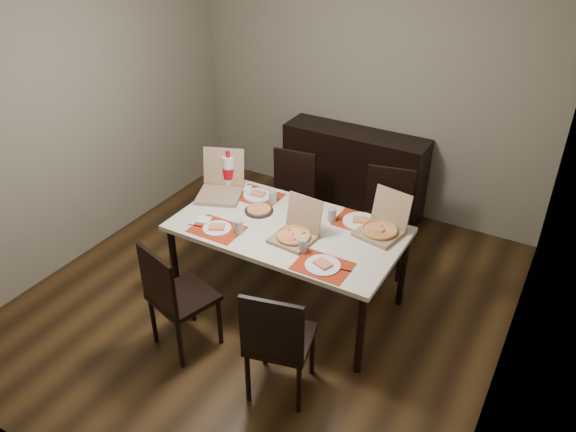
% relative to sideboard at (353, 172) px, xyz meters
% --- Properties ---
extents(ground, '(3.80, 4.00, 0.02)m').
position_rel_sideboard_xyz_m(ground, '(0.00, -1.78, -0.46)').
color(ground, '#3D2813').
rests_on(ground, ground).
extents(room_walls, '(3.84, 4.02, 2.62)m').
position_rel_sideboard_xyz_m(room_walls, '(0.00, -1.35, 1.28)').
color(room_walls, gray).
rests_on(room_walls, ground).
extents(sideboard, '(1.50, 0.40, 0.90)m').
position_rel_sideboard_xyz_m(sideboard, '(0.00, 0.00, 0.00)').
color(sideboard, black).
rests_on(sideboard, ground).
extents(dining_table, '(1.80, 1.00, 0.75)m').
position_rel_sideboard_xyz_m(dining_table, '(0.17, -1.70, 0.23)').
color(dining_table, beige).
rests_on(dining_table, ground).
extents(chair_near_left, '(0.52, 0.52, 0.93)m').
position_rel_sideboard_xyz_m(chair_near_left, '(-0.28, -2.59, 0.06)').
color(chair_near_left, black).
rests_on(chair_near_left, ground).
extents(chair_near_right, '(0.51, 0.51, 0.93)m').
position_rel_sideboard_xyz_m(chair_near_right, '(0.61, -2.61, 0.06)').
color(chair_near_right, black).
rests_on(chair_near_right, ground).
extents(chair_far_left, '(0.47, 0.47, 0.93)m').
position_rel_sideboard_xyz_m(chair_far_left, '(-0.27, -0.89, 0.06)').
color(chair_far_left, black).
rests_on(chair_far_left, ground).
extents(chair_far_right, '(0.50, 0.50, 0.93)m').
position_rel_sideboard_xyz_m(chair_far_right, '(0.66, -0.76, 0.06)').
color(chair_far_right, black).
rests_on(chair_far_right, ground).
extents(setting_near_left, '(0.46, 0.30, 0.11)m').
position_rel_sideboard_xyz_m(setting_near_left, '(-0.27, -1.99, 0.32)').
color(setting_near_left, '#AA230B').
rests_on(setting_near_left, dining_table).
extents(setting_near_right, '(0.46, 0.30, 0.11)m').
position_rel_sideboard_xyz_m(setting_near_right, '(0.59, -2.01, 0.32)').
color(setting_near_right, '#AA230B').
rests_on(setting_near_right, dining_table).
extents(setting_far_left, '(0.43, 0.30, 0.11)m').
position_rel_sideboard_xyz_m(setting_far_left, '(-0.28, -1.40, 0.32)').
color(setting_far_left, '#AA230B').
rests_on(setting_far_left, dining_table).
extents(setting_far_right, '(0.49, 0.30, 0.11)m').
position_rel_sideboard_xyz_m(setting_far_right, '(0.59, -1.38, 0.32)').
color(setting_far_right, '#AA230B').
rests_on(setting_far_right, dining_table).
extents(napkin_loose, '(0.16, 0.16, 0.02)m').
position_rel_sideboard_xyz_m(napkin_loose, '(0.26, -1.82, 0.31)').
color(napkin_loose, white).
rests_on(napkin_loose, dining_table).
extents(pizza_box_center, '(0.33, 0.36, 0.30)m').
position_rel_sideboard_xyz_m(pizza_box_center, '(0.30, -1.81, 0.35)').
color(pizza_box_center, '#917254').
rests_on(pizza_box_center, dining_table).
extents(pizza_box_right, '(0.37, 0.40, 0.32)m').
position_rel_sideboard_xyz_m(pizza_box_right, '(0.85, -1.42, 0.35)').
color(pizza_box_right, '#917254').
rests_on(pizza_box_right, dining_table).
extents(pizza_box_left, '(0.48, 0.51, 0.36)m').
position_rel_sideboard_xyz_m(pizza_box_left, '(-0.60, -1.53, 0.36)').
color(pizza_box_left, '#917254').
rests_on(pizza_box_left, dining_table).
extents(faina_plate, '(0.24, 0.24, 0.03)m').
position_rel_sideboard_xyz_m(faina_plate, '(-0.15, -1.61, 0.31)').
color(faina_plate, black).
rests_on(faina_plate, dining_table).
extents(dip_bowl, '(0.13, 0.13, 0.03)m').
position_rel_sideboard_xyz_m(dip_bowl, '(0.26, -1.46, 0.31)').
color(dip_bowl, white).
rests_on(dip_bowl, dining_table).
extents(soda_bottle, '(0.12, 0.12, 0.35)m').
position_rel_sideboard_xyz_m(soda_bottle, '(-0.62, -1.37, 0.45)').
color(soda_bottle, silver).
rests_on(soda_bottle, dining_table).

